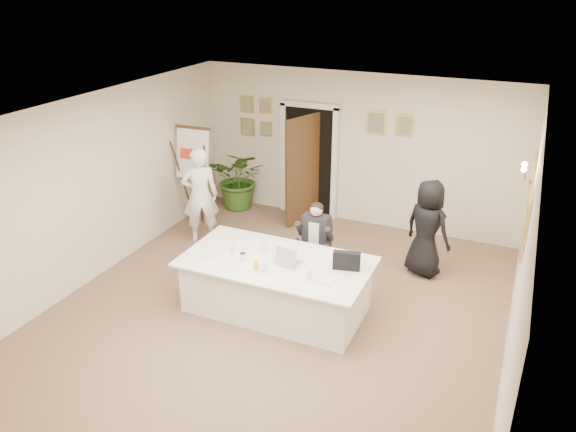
{
  "coord_description": "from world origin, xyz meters",
  "views": [
    {
      "loc": [
        2.84,
        -5.98,
        4.41
      ],
      "look_at": [
        -0.07,
        0.6,
        1.24
      ],
      "focal_mm": 35.0,
      "sensor_mm": 36.0,
      "label": 1
    }
  ],
  "objects_px": {
    "steel_jug": "(243,257)",
    "paper_stack": "(323,279)",
    "laptop_bag": "(347,261)",
    "potted_palm": "(240,179)",
    "standing_man": "(200,195)",
    "standing_woman": "(427,228)",
    "oj_glass": "(256,266)",
    "seated_man": "(315,241)",
    "laptop": "(289,253)",
    "conference_table": "(276,285)",
    "flip_chart": "(197,180)"
  },
  "relations": [
    {
      "from": "standing_woman",
      "to": "potted_palm",
      "type": "bearing_deg",
      "value": 7.33
    },
    {
      "from": "standing_man",
      "to": "steel_jug",
      "type": "xyz_separation_m",
      "value": [
        1.71,
        -1.66,
        -0.02
      ]
    },
    {
      "from": "potted_palm",
      "to": "paper_stack",
      "type": "height_order",
      "value": "potted_palm"
    },
    {
      "from": "conference_table",
      "to": "paper_stack",
      "type": "bearing_deg",
      "value": -16.85
    },
    {
      "from": "standing_man",
      "to": "paper_stack",
      "type": "height_order",
      "value": "standing_man"
    },
    {
      "from": "seated_man",
      "to": "paper_stack",
      "type": "relative_size",
      "value": 4.19
    },
    {
      "from": "potted_palm",
      "to": "paper_stack",
      "type": "xyz_separation_m",
      "value": [
        3.0,
        -3.31,
        0.17
      ]
    },
    {
      "from": "flip_chart",
      "to": "potted_palm",
      "type": "relative_size",
      "value": 1.49
    },
    {
      "from": "conference_table",
      "to": "standing_man",
      "type": "bearing_deg",
      "value": 145.19
    },
    {
      "from": "standing_woman",
      "to": "paper_stack",
      "type": "distance_m",
      "value": 2.3
    },
    {
      "from": "seated_man",
      "to": "steel_jug",
      "type": "bearing_deg",
      "value": -111.63
    },
    {
      "from": "paper_stack",
      "to": "seated_man",
      "type": "bearing_deg",
      "value": 115.43
    },
    {
      "from": "potted_palm",
      "to": "steel_jug",
      "type": "height_order",
      "value": "potted_palm"
    },
    {
      "from": "flip_chart",
      "to": "standing_woman",
      "type": "distance_m",
      "value": 4.27
    },
    {
      "from": "standing_woman",
      "to": "laptop",
      "type": "height_order",
      "value": "standing_woman"
    },
    {
      "from": "laptop_bag",
      "to": "standing_man",
      "type": "bearing_deg",
      "value": 144.4
    },
    {
      "from": "standing_man",
      "to": "laptop",
      "type": "distance_m",
      "value": 2.73
    },
    {
      "from": "seated_man",
      "to": "steel_jug",
      "type": "relative_size",
      "value": 11.58
    },
    {
      "from": "oj_glass",
      "to": "steel_jug",
      "type": "distance_m",
      "value": 0.32
    },
    {
      "from": "standing_woman",
      "to": "oj_glass",
      "type": "height_order",
      "value": "standing_woman"
    },
    {
      "from": "paper_stack",
      "to": "steel_jug",
      "type": "xyz_separation_m",
      "value": [
        -1.19,
        0.05,
        0.04
      ]
    },
    {
      "from": "standing_man",
      "to": "seated_man",
      "type": "bearing_deg",
      "value": 134.39
    },
    {
      "from": "potted_palm",
      "to": "oj_glass",
      "type": "distance_m",
      "value": 4.01
    },
    {
      "from": "flip_chart",
      "to": "conference_table",
      "type": "bearing_deg",
      "value": -39.18
    },
    {
      "from": "seated_man",
      "to": "standing_woman",
      "type": "relative_size",
      "value": 0.82
    },
    {
      "from": "paper_stack",
      "to": "laptop_bag",
      "type": "bearing_deg",
      "value": 65.59
    },
    {
      "from": "steel_jug",
      "to": "standing_man",
      "type": "bearing_deg",
      "value": 135.89
    },
    {
      "from": "standing_man",
      "to": "laptop",
      "type": "height_order",
      "value": "standing_man"
    },
    {
      "from": "potted_palm",
      "to": "oj_glass",
      "type": "relative_size",
      "value": 9.47
    },
    {
      "from": "seated_man",
      "to": "standing_woman",
      "type": "bearing_deg",
      "value": 33.89
    },
    {
      "from": "standing_man",
      "to": "paper_stack",
      "type": "distance_m",
      "value": 3.37
    },
    {
      "from": "laptop",
      "to": "laptop_bag",
      "type": "height_order",
      "value": "laptop"
    },
    {
      "from": "laptop",
      "to": "standing_woman",
      "type": "bearing_deg",
      "value": 62.63
    },
    {
      "from": "seated_man",
      "to": "laptop_bag",
      "type": "xyz_separation_m",
      "value": [
        0.78,
        -0.86,
        0.26
      ]
    },
    {
      "from": "laptop_bag",
      "to": "steel_jug",
      "type": "bearing_deg",
      "value": -178.35
    },
    {
      "from": "conference_table",
      "to": "potted_palm",
      "type": "distance_m",
      "value": 3.81
    },
    {
      "from": "flip_chart",
      "to": "steel_jug",
      "type": "distance_m",
      "value": 3.16
    },
    {
      "from": "steel_jug",
      "to": "paper_stack",
      "type": "bearing_deg",
      "value": -2.53
    },
    {
      "from": "standing_woman",
      "to": "flip_chart",
      "type": "bearing_deg",
      "value": 21.33
    },
    {
      "from": "steel_jug",
      "to": "laptop_bag",
      "type": "bearing_deg",
      "value": 14.04
    },
    {
      "from": "standing_woman",
      "to": "laptop_bag",
      "type": "height_order",
      "value": "standing_woman"
    },
    {
      "from": "laptop_bag",
      "to": "steel_jug",
      "type": "xyz_separation_m",
      "value": [
        -1.36,
        -0.34,
        -0.07
      ]
    },
    {
      "from": "potted_palm",
      "to": "paper_stack",
      "type": "distance_m",
      "value": 4.47
    },
    {
      "from": "potted_palm",
      "to": "oj_glass",
      "type": "bearing_deg",
      "value": -58.53
    },
    {
      "from": "flip_chart",
      "to": "laptop",
      "type": "distance_m",
      "value": 3.46
    },
    {
      "from": "standing_man",
      "to": "flip_chart",
      "type": "bearing_deg",
      "value": -88.27
    },
    {
      "from": "laptop",
      "to": "laptop_bag",
      "type": "distance_m",
      "value": 0.78
    },
    {
      "from": "conference_table",
      "to": "oj_glass",
      "type": "distance_m",
      "value": 0.58
    },
    {
      "from": "seated_man",
      "to": "laptop_bag",
      "type": "height_order",
      "value": "seated_man"
    },
    {
      "from": "standing_man",
      "to": "oj_glass",
      "type": "relative_size",
      "value": 13.11
    }
  ]
}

